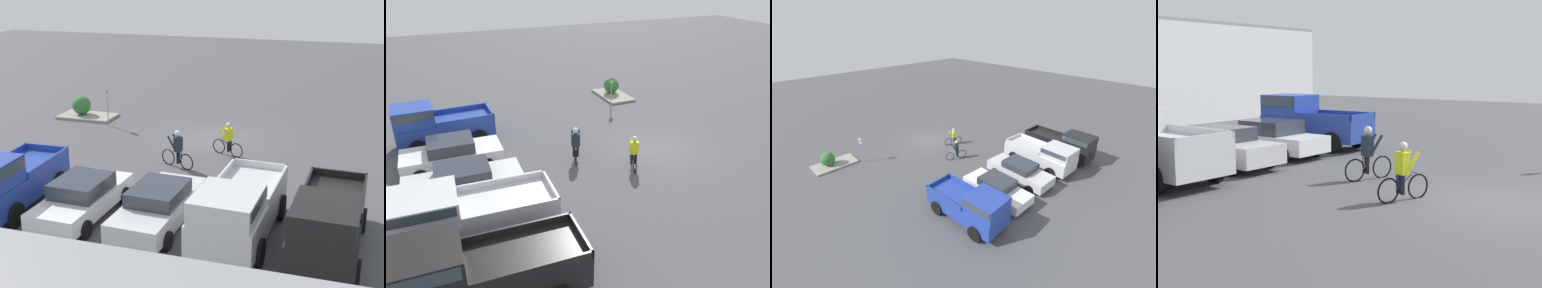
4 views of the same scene
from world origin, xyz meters
The scene contains 11 objects.
ground_plane centered at (0.00, 0.00, 0.00)m, with size 80.00×80.00×0.00m, color #4C4C51.
pickup_truck_0 centered at (-6.23, 10.41, 1.18)m, with size 2.31×5.66×2.31m.
pickup_truck_1 centered at (-3.43, 10.16, 1.13)m, with size 2.46×5.45×2.15m.
sedan_0 centered at (-0.65, 9.84, 0.73)m, with size 2.15×4.79×1.44m.
sedan_1 centered at (2.15, 9.99, 0.71)m, with size 2.11×4.56×1.43m.
pickup_truck_2 centered at (4.93, 10.41, 1.17)m, with size 2.29×4.90×2.27m.
cyclist_0 centered at (0.53, 4.40, 0.85)m, with size 1.68×0.72×1.72m.
cyclist_1 centered at (-1.21, 2.20, 0.79)m, with size 1.60×0.70×1.60m.
fire_lane_sign centered at (6.28, -0.59, 1.34)m, with size 0.11×0.29×2.22m.
curb_island centered at (8.18, -1.75, 0.07)m, with size 3.21×1.84×0.15m, color gray.
shrub centered at (8.58, -1.82, 0.69)m, with size 1.08×1.08×1.08m.
Camera 1 is at (-6.63, 25.24, 8.39)m, focal length 50.00 mm.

